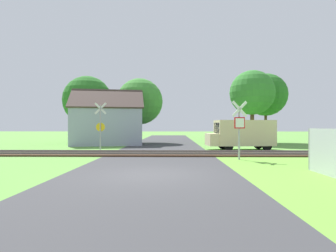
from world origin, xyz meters
The scene contains 11 objects.
ground_plane centered at (0.00, 0.00, 0.00)m, with size 160.00×160.00×0.00m, color #5B933D.
road_asphalt centered at (0.00, 2.00, 0.00)m, with size 6.56×80.00×0.01m, color #38383A.
rail_track centered at (0.00, 6.82, 0.06)m, with size 60.00×2.60×0.22m.
stop_sign_near centered at (4.37, 4.42, 1.80)m, with size 0.86×0.23×3.14m.
crossing_sign_far centered at (-4.46, 9.38, 1.95)m, with size 0.88×0.16×3.52m.
house centered at (-5.52, 15.83, 1.93)m, with size 7.54×6.30×5.39m.
tree_right centered at (8.70, 16.50, 5.10)m, with size 4.41×4.41×7.32m.
tree_left centered at (-8.26, 18.10, 4.54)m, with size 5.13×5.13×7.11m.
tree_center centered at (-2.77, 18.75, 4.46)m, with size 4.98×4.98×6.96m.
tree_far centered at (10.95, 19.12, 5.20)m, with size 4.59×4.59×7.51m.
mail_truck centered at (6.02, 10.22, 1.24)m, with size 5.04×2.26×2.24m.
Camera 1 is at (0.81, -9.59, 1.78)m, focal length 28.00 mm.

